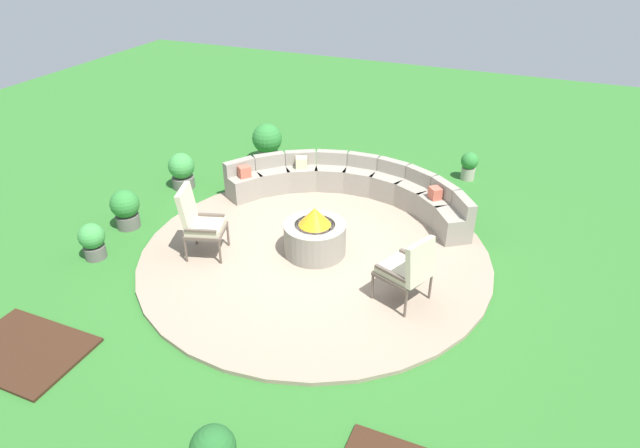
% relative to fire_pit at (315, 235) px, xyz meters
% --- Properties ---
extents(ground_plane, '(24.00, 24.00, 0.00)m').
position_rel_fire_pit_xyz_m(ground_plane, '(0.00, 0.00, -0.36)').
color(ground_plane, '#2D6B28').
extents(patio_circle, '(5.32, 5.32, 0.06)m').
position_rel_fire_pit_xyz_m(patio_circle, '(0.00, 0.00, -0.33)').
color(patio_circle, gray).
rests_on(patio_circle, ground_plane).
extents(mulch_bed_left, '(1.48, 1.07, 0.04)m').
position_rel_fire_pit_xyz_m(mulch_bed_left, '(-2.39, -3.30, -0.34)').
color(mulch_bed_left, '#382114').
rests_on(mulch_bed_left, ground_plane).
extents(fire_pit, '(0.94, 0.94, 0.77)m').
position_rel_fire_pit_xyz_m(fire_pit, '(0.00, 0.00, 0.00)').
color(fire_pit, gray).
rests_on(fire_pit, patio_circle).
extents(curved_stone_bench, '(4.42, 1.64, 0.68)m').
position_rel_fire_pit_xyz_m(curved_stone_bench, '(-0.05, 1.82, -0.03)').
color(curved_stone_bench, gray).
rests_on(curved_stone_bench, patio_circle).
extents(lounge_chair_front_left, '(0.71, 0.67, 1.10)m').
position_rel_fire_pit_xyz_m(lounge_chair_front_left, '(-1.57, -0.69, 0.26)').
color(lounge_chair_front_left, brown).
rests_on(lounge_chair_front_left, patio_circle).
extents(lounge_chair_front_right, '(0.78, 0.77, 1.00)m').
position_rel_fire_pit_xyz_m(lounge_chair_front_right, '(1.59, -0.62, 0.23)').
color(lounge_chair_front_right, brown).
rests_on(lounge_chair_front_right, patio_circle).
extents(potted_plant_0, '(0.47, 0.47, 0.67)m').
position_rel_fire_pit_xyz_m(potted_plant_0, '(-3.21, -0.42, -0.00)').
color(potted_plant_0, '#605B56').
rests_on(potted_plant_0, ground_plane).
extents(potted_plant_1, '(0.39, 0.39, 0.58)m').
position_rel_fire_pit_xyz_m(potted_plant_1, '(-3.06, -1.35, -0.06)').
color(potted_plant_1, '#605B56').
rests_on(potted_plant_1, ground_plane).
extents(potted_plant_2, '(0.62, 0.62, 0.80)m').
position_rel_fire_pit_xyz_m(potted_plant_2, '(-2.35, 2.94, 0.07)').
color(potted_plant_2, '#605B56').
rests_on(potted_plant_2, ground_plane).
extents(potted_plant_3, '(0.49, 0.49, 0.69)m').
position_rel_fire_pit_xyz_m(potted_plant_3, '(-3.24, 1.19, -0.00)').
color(potted_plant_3, '#605B56').
rests_on(potted_plant_3, ground_plane).
extents(potted_plant_5, '(0.33, 0.33, 0.55)m').
position_rel_fire_pit_xyz_m(potted_plant_5, '(1.69, 3.66, -0.06)').
color(potted_plant_5, '#A89E8E').
rests_on(potted_plant_5, ground_plane).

